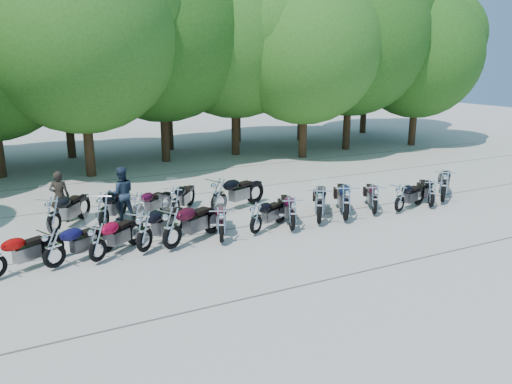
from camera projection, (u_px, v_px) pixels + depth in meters
name	position (u px, v px, depth m)	size (l,w,h in m)	color
ground	(279.00, 239.00, 14.78)	(90.00, 90.00, 0.00)	#A9A598
tree_3	(79.00, 32.00, 21.32)	(8.70, 8.70, 10.67)	#3A2614
tree_4	(160.00, 29.00, 24.63)	(9.13, 9.13, 11.20)	#3A2614
tree_5	(234.00, 33.00, 26.51)	(9.04, 9.04, 11.10)	#3A2614
tree_6	(305.00, 47.00, 25.93)	(8.00, 8.00, 9.82)	#3A2614
tree_7	(351.00, 38.00, 28.20)	(8.79, 8.79, 10.79)	#3A2614
tree_8	(418.00, 55.00, 29.95)	(7.53, 7.53, 9.25)	#3A2614
tree_11	(62.00, 54.00, 25.93)	(7.56, 7.56, 9.28)	#3A2614
tree_12	(166.00, 50.00, 28.32)	(7.88, 7.88, 9.67)	#3A2614
tree_13	(237.00, 46.00, 31.24)	(8.31, 8.31, 10.20)	#3A2614
tree_14	(302.00, 49.00, 31.84)	(8.02, 8.02, 9.84)	#3A2614
tree_15	(368.00, 33.00, 34.92)	(9.67, 9.67, 11.86)	#3A2614
motorcycle_1	(54.00, 247.00, 12.47)	(0.66, 2.17, 1.23)	#0F0D3A
motorcycle_2	(97.00, 241.00, 12.86)	(0.67, 2.19, 1.24)	maroon
motorcycle_3	(144.00, 230.00, 13.49)	(0.74, 2.43, 1.38)	black
motorcycle_4	(172.00, 227.00, 13.70)	(0.76, 2.49, 1.41)	#330613
motorcycle_5	(221.00, 224.00, 14.23)	(0.67, 2.21, 1.25)	#3D0814
motorcycle_6	(256.00, 217.00, 14.97)	(0.62, 2.05, 1.16)	black
motorcycle_7	(292.00, 213.00, 15.24)	(0.67, 2.21, 1.25)	#380722
motorcycle_8	(320.00, 204.00, 15.84)	(0.76, 2.50, 1.41)	black
motorcycle_9	(346.00, 202.00, 16.14)	(0.76, 2.51, 1.42)	#0D153C
motorcycle_10	(375.00, 199.00, 16.88)	(0.65, 2.15, 1.21)	#310618
motorcycle_11	(400.00, 197.00, 17.14)	(0.63, 2.08, 1.17)	black
motorcycle_12	(432.00, 193.00, 17.73)	(0.63, 2.06, 1.16)	black
motorcycle_13	(444.00, 185.00, 18.25)	(0.78, 2.56, 1.45)	black
motorcycle_14	(53.00, 214.00, 14.91)	(0.74, 2.42, 1.37)	black
motorcycle_15	(103.00, 210.00, 15.27)	(0.75, 2.48, 1.40)	black
motorcycle_16	(138.00, 206.00, 16.08)	(0.63, 2.06, 1.17)	#3A071E
motorcycle_17	(175.00, 201.00, 16.61)	(0.66, 2.18, 1.23)	black
motorcycle_18	(219.00, 194.00, 17.01)	(0.77, 2.53, 1.43)	black
rider_0	(60.00, 197.00, 16.15)	(0.63, 0.41, 1.72)	black
rider_1	(122.00, 193.00, 16.43)	(0.87, 0.68, 1.79)	#213146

